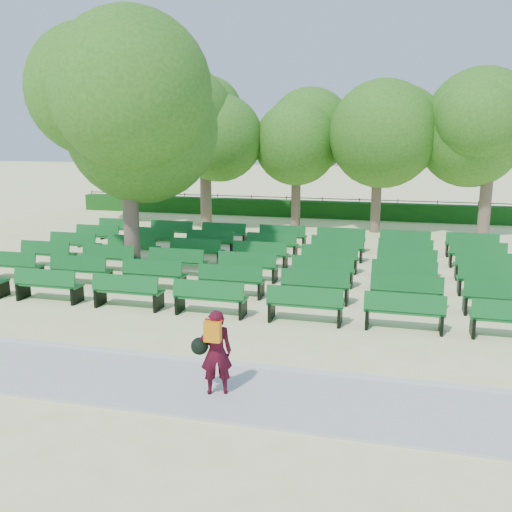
{
  "coord_description": "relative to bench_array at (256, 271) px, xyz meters",
  "views": [
    {
      "loc": [
        5.19,
        -16.48,
        4.63
      ],
      "look_at": [
        1.22,
        -1.0,
        1.1
      ],
      "focal_mm": 40.0,
      "sensor_mm": 36.0,
      "label": 1
    }
  ],
  "objects": [
    {
      "name": "tree_line",
      "position": [
        -0.63,
        8.78,
        -0.1
      ],
      "size": [
        21.8,
        6.8,
        7.04
      ],
      "primitive_type": null,
      "color": "#36711E",
      "rests_on": "ground"
    },
    {
      "name": "curb",
      "position": [
        -0.63,
        -7.47,
        -0.05
      ],
      "size": [
        30.0,
        0.12,
        0.1
      ],
      "primitive_type": "cube",
      "color": "silver",
      "rests_on": "ground"
    },
    {
      "name": "tree_among",
      "position": [
        -4.12,
        -0.6,
        4.93
      ],
      "size": [
        5.15,
        5.15,
        7.37
      ],
      "color": "brown",
      "rests_on": "ground"
    },
    {
      "name": "ground",
      "position": [
        -0.63,
        -1.22,
        -0.1
      ],
      "size": [
        120.0,
        120.0,
        0.0
      ],
      "primitive_type": "plane",
      "color": "#F3EEA1"
    },
    {
      "name": "hedge",
      "position": [
        -0.63,
        12.78,
        0.35
      ],
      "size": [
        26.0,
        0.7,
        0.9
      ],
      "primitive_type": "cube",
      "color": "#144B15",
      "rests_on": "ground"
    },
    {
      "name": "person",
      "position": [
        1.52,
        -8.79,
        0.76
      ],
      "size": [
        0.77,
        0.55,
        1.54
      ],
      "rotation": [
        0.0,
        0.0,
        3.52
      ],
      "color": "#3F0917",
      "rests_on": "ground"
    },
    {
      "name": "fence",
      "position": [
        -0.63,
        13.18,
        -0.1
      ],
      "size": [
        26.0,
        0.1,
        1.02
      ],
      "primitive_type": null,
      "color": "black",
      "rests_on": "ground"
    },
    {
      "name": "paving",
      "position": [
        -0.63,
        -8.62,
        -0.07
      ],
      "size": [
        30.0,
        2.2,
        0.06
      ],
      "primitive_type": "cube",
      "color": "#B6B7B2",
      "rests_on": "ground"
    },
    {
      "name": "bench_array",
      "position": [
        0.0,
        0.0,
        0.0
      ],
      "size": [
        1.88,
        0.63,
        1.18
      ],
      "rotation": [
        0.0,
        0.0,
        -0.03
      ],
      "color": "#105C22",
      "rests_on": "ground"
    }
  ]
}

